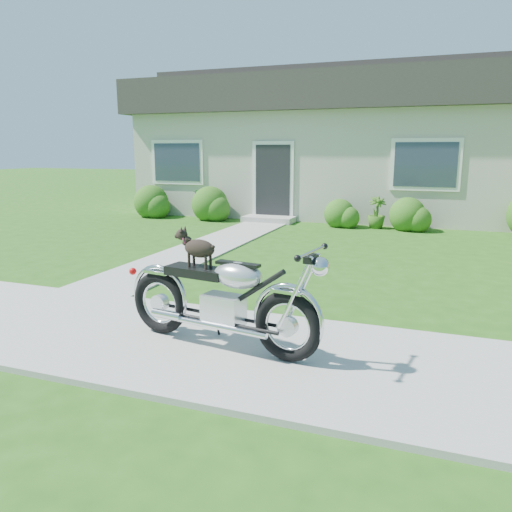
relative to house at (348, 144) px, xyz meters
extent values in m
plane|color=#235114|center=(0.00, -11.99, -2.16)|extent=(80.00, 80.00, 0.00)
cube|color=#9E9B93|center=(0.00, -11.99, -2.14)|extent=(24.00, 2.20, 0.04)
cube|color=#9E9B93|center=(-1.50, -6.99, -2.14)|extent=(1.20, 8.00, 0.03)
cube|color=beige|center=(0.00, 0.01, -0.66)|extent=(12.00, 6.00, 3.00)
cube|color=#2D2B28|center=(0.00, 0.01, 1.34)|extent=(12.60, 6.60, 1.00)
cube|color=#2D2B28|center=(0.00, 0.01, 2.04)|extent=(12.60, 2.00, 0.60)
cube|color=black|center=(-1.50, -3.02, -1.11)|extent=(1.00, 0.06, 2.10)
cube|color=#9E9B93|center=(-1.50, -3.37, -2.08)|extent=(1.40, 0.70, 0.16)
cube|color=#2D3847|center=(-4.50, -3.02, -0.56)|extent=(1.70, 0.05, 1.30)
cube|color=#2D3847|center=(2.50, -3.02, -0.56)|extent=(1.70, 0.05, 1.30)
sphere|color=#2E5D18|center=(0.48, -3.49, -1.82)|extent=(0.78, 0.78, 0.78)
sphere|color=#2E5D18|center=(-5.15, -3.49, -1.72)|extent=(1.02, 1.02, 1.02)
sphere|color=#2E5D18|center=(-3.23, -3.49, -1.72)|extent=(1.04, 1.04, 1.04)
sphere|color=#2E5D18|center=(2.18, -3.49, -1.78)|extent=(0.89, 0.89, 0.89)
imported|color=#154F17|center=(-3.37, -3.44, -1.74)|extent=(0.67, 0.77, 0.84)
imported|color=#325E19|center=(1.42, -3.44, -1.76)|extent=(0.60, 0.60, 0.80)
torus|color=black|center=(1.70, -12.15, -1.78)|extent=(0.68, 0.21, 0.67)
torus|color=black|center=(0.22, -11.93, -1.78)|extent=(0.68, 0.21, 0.67)
cube|color=silver|center=(1.01, -12.05, -1.73)|extent=(0.43, 0.30, 0.30)
ellipsoid|color=silver|center=(1.18, -12.07, -1.36)|extent=(0.55, 0.36, 0.26)
cube|color=black|center=(0.71, -12.00, -1.38)|extent=(0.68, 0.36, 0.09)
cube|color=silver|center=(1.70, -12.15, -1.44)|extent=(0.32, 0.18, 0.03)
cube|color=silver|center=(0.22, -11.93, -1.44)|extent=(0.32, 0.18, 0.03)
cylinder|color=silver|center=(1.92, -12.19, -1.06)|extent=(0.12, 0.60, 0.03)
sphere|color=silver|center=(2.00, -12.20, -1.18)|extent=(0.19, 0.19, 0.17)
cylinder|color=silver|center=(0.99, -12.18, -1.86)|extent=(1.10, 0.23, 0.06)
ellipsoid|color=black|center=(0.74, -12.01, -1.15)|extent=(0.36, 0.21, 0.18)
sphere|color=black|center=(0.53, -11.98, -1.02)|extent=(0.13, 0.13, 0.11)
cylinder|color=black|center=(0.65, -11.95, -1.27)|extent=(0.03, 0.03, 0.14)
cylinder|color=black|center=(0.64, -12.03, -1.27)|extent=(0.03, 0.03, 0.14)
cylinder|color=black|center=(0.85, -11.98, -1.27)|extent=(0.03, 0.03, 0.14)
cylinder|color=black|center=(0.84, -12.06, -1.27)|extent=(0.03, 0.03, 0.14)
torus|color=#AC2E54|center=(0.58, -11.98, -1.08)|extent=(0.07, 0.10, 0.09)
camera|label=1|loc=(2.94, -16.32, -0.20)|focal=35.00mm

